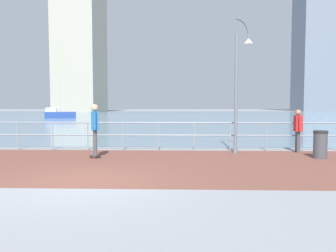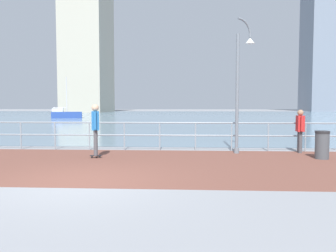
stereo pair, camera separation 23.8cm
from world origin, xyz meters
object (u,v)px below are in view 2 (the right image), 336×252
object	(u,v)px
skateboarder	(95,126)
trash_bin	(322,145)
bystander	(300,128)
sailboat_navy	(66,114)
lamppost	(241,79)

from	to	relation	value
skateboarder	trash_bin	bearing A→B (deg)	1.58
skateboarder	trash_bin	distance (m)	7.55
skateboarder	bystander	size ratio (longest dim) A/B	1.12
skateboarder	sailboat_navy	world-z (taller)	sailboat_navy
trash_bin	lamppost	bearing A→B (deg)	153.49
sailboat_navy	bystander	bearing A→B (deg)	-57.24
bystander	sailboat_navy	bearing A→B (deg)	122.76
trash_bin	sailboat_navy	distance (m)	40.65
lamppost	bystander	size ratio (longest dim) A/B	3.08
lamppost	trash_bin	xyz separation A→B (m)	(2.47, -1.23, -2.27)
skateboarder	bystander	bearing A→B (deg)	12.47
trash_bin	sailboat_navy	bearing A→B (deg)	121.99
bystander	trash_bin	xyz separation A→B (m)	(0.25, -1.40, -0.48)
bystander	trash_bin	bearing A→B (deg)	-79.97
skateboarder	sailboat_navy	bearing A→B (deg)	112.00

